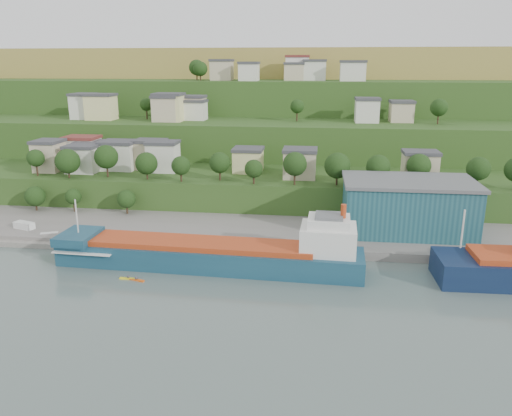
% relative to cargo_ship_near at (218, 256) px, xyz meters
% --- Properties ---
extents(ground, '(500.00, 500.00, 0.00)m').
position_rel_cargo_ship_near_xyz_m(ground, '(3.26, -7.53, -2.63)').
color(ground, '#4D5D56').
rests_on(ground, ground).
extents(quay, '(220.00, 26.00, 4.00)m').
position_rel_cargo_ship_near_xyz_m(quay, '(23.26, 20.47, -2.63)').
color(quay, slate).
rests_on(quay, ground).
extents(pebble_beach, '(40.00, 18.00, 2.40)m').
position_rel_cargo_ship_near_xyz_m(pebble_beach, '(-51.74, 14.47, -2.63)').
color(pebble_beach, slate).
rests_on(pebble_beach, ground).
extents(hillside, '(360.00, 210.66, 96.00)m').
position_rel_cargo_ship_near_xyz_m(hillside, '(3.21, 161.14, -2.55)').
color(hillside, '#284719').
rests_on(hillside, ground).
extents(cargo_ship_near, '(64.49, 12.36, 16.50)m').
position_rel_cargo_ship_near_xyz_m(cargo_ship_near, '(0.00, 0.00, 0.00)').
color(cargo_ship_near, '#14374E').
rests_on(cargo_ship_near, ground).
extents(warehouse, '(31.10, 19.16, 12.80)m').
position_rel_cargo_ship_near_xyz_m(warehouse, '(41.81, 23.47, 5.80)').
color(warehouse, '#1C4854').
rests_on(warehouse, quay).
extents(caravan, '(5.71, 3.76, 2.47)m').
position_rel_cargo_ship_near_xyz_m(caravan, '(-51.62, 13.37, -0.20)').
color(caravan, white).
rests_on(caravan, pebble_beach).
extents(dinghy, '(4.32, 2.98, 0.81)m').
position_rel_cargo_ship_near_xyz_m(dinghy, '(-43.88, 11.09, -1.03)').
color(dinghy, silver).
rests_on(dinghy, pebble_beach).
extents(kayak_orange, '(3.56, 1.54, 0.88)m').
position_rel_cargo_ship_near_xyz_m(kayak_orange, '(-14.83, -8.66, -2.37)').
color(kayak_orange, '#E95A14').
rests_on(kayak_orange, ground).
extents(kayak_yellow, '(3.56, 0.64, 0.89)m').
position_rel_cargo_ship_near_xyz_m(kayak_yellow, '(-16.65, -8.24, -2.37)').
color(kayak_yellow, yellow).
rests_on(kayak_yellow, ground).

